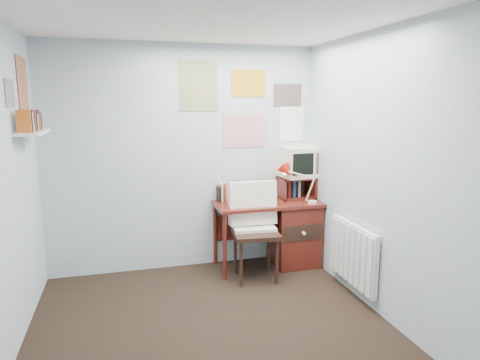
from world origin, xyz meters
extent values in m
plane|color=black|center=(0.00, 0.00, 0.00)|extent=(3.50, 3.50, 0.00)
cube|color=#AAB6C2|center=(0.00, 1.75, 1.25)|extent=(3.00, 0.02, 2.50)
cube|color=#AAB6C2|center=(1.50, 0.00, 1.25)|extent=(0.02, 3.50, 2.50)
cube|color=white|center=(0.00, 0.00, 2.50)|extent=(3.00, 3.50, 0.02)
cube|color=#591C14|center=(0.90, 1.48, 0.74)|extent=(1.20, 0.55, 0.03)
cube|color=#591C14|center=(1.23, 1.48, 0.36)|extent=(0.50, 0.50, 0.72)
cylinder|color=#591C14|center=(0.34, 1.24, 0.36)|extent=(0.04, 0.04, 0.72)
cylinder|color=#591C14|center=(0.34, 1.71, 0.36)|extent=(0.04, 0.04, 0.72)
cube|color=#591C14|center=(0.65, 1.73, 0.42)|extent=(0.64, 0.02, 0.30)
cube|color=black|center=(0.66, 1.18, 0.50)|extent=(0.56, 0.54, 1.00)
cube|color=red|center=(1.36, 1.28, 0.96)|extent=(0.32, 0.29, 0.40)
cube|color=#591C14|center=(1.29, 1.59, 0.89)|extent=(0.40, 0.30, 0.25)
cube|color=beige|center=(1.32, 1.61, 1.20)|extent=(0.44, 0.41, 0.38)
cube|color=#591C14|center=(0.66, 1.66, 0.87)|extent=(0.60, 0.14, 0.22)
cube|color=white|center=(1.46, 0.55, 0.42)|extent=(0.09, 0.80, 0.60)
cube|color=white|center=(-1.40, 1.10, 1.62)|extent=(0.20, 0.62, 0.24)
cube|color=white|center=(0.70, 1.74, 1.85)|extent=(1.20, 0.01, 0.90)
cube|color=white|center=(-1.49, 1.10, 2.00)|extent=(0.01, 0.70, 0.60)
camera|label=1|loc=(-0.66, -2.97, 1.90)|focal=32.00mm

